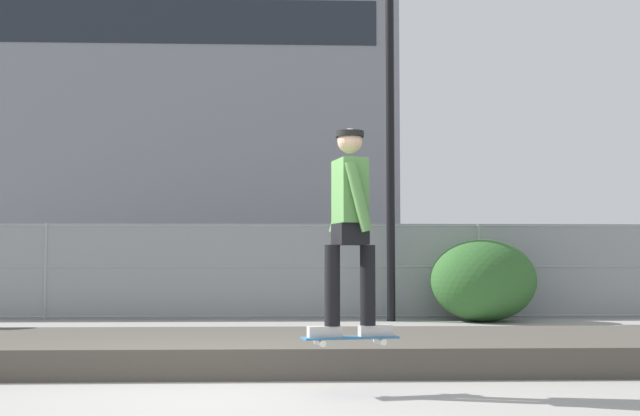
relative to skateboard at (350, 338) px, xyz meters
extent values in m
plane|color=gray|center=(-0.95, -0.15, -0.46)|extent=(120.00, 120.00, 0.00)
cube|color=#4C473F|center=(-0.95, 2.18, -0.32)|extent=(16.77, 2.78, 0.29)
cube|color=#2D608C|center=(0.00, 0.00, 0.00)|extent=(0.82, 0.36, 0.02)
cylinder|color=silver|center=(0.24, 0.14, -0.03)|extent=(0.06, 0.04, 0.05)
cylinder|color=silver|center=(0.27, -0.03, -0.03)|extent=(0.06, 0.04, 0.05)
cylinder|color=silver|center=(-0.27, 0.03, -0.03)|extent=(0.06, 0.04, 0.05)
cylinder|color=silver|center=(-0.24, -0.14, -0.03)|extent=(0.06, 0.04, 0.05)
cube|color=#99999E|center=(0.25, 0.05, -0.01)|extent=(0.08, 0.15, 0.01)
cube|color=#99999E|center=(-0.25, -0.05, -0.01)|extent=(0.08, 0.15, 0.01)
cube|color=#B2ADA8|center=(0.22, 0.05, 0.06)|extent=(0.29, 0.16, 0.09)
cube|color=#B2ADA8|center=(-0.22, -0.05, 0.06)|extent=(0.29, 0.16, 0.09)
cylinder|color=black|center=(0.15, 0.03, 0.44)|extent=(0.13, 0.13, 0.67)
cylinder|color=black|center=(-0.15, -0.03, 0.44)|extent=(0.13, 0.13, 0.67)
cube|color=black|center=(0.00, 0.00, 0.86)|extent=(0.31, 0.38, 0.18)
cube|color=#4C7F3F|center=(0.00, 0.00, 1.22)|extent=(0.29, 0.42, 0.54)
cylinder|color=#4C7F3F|center=(-0.05, 0.24, 1.16)|extent=(0.24, 0.14, 0.58)
cylinder|color=#4C7F3F|center=(0.05, -0.24, 1.16)|extent=(0.24, 0.14, 0.58)
sphere|color=tan|center=(0.00, 0.00, 1.65)|extent=(0.21, 0.21, 0.21)
cylinder|color=black|center=(0.00, 0.00, 1.71)|extent=(0.24, 0.24, 0.05)
cylinder|color=gray|center=(-5.14, 9.36, 0.46)|extent=(0.06, 0.06, 1.85)
cylinder|color=gray|center=(3.23, 9.36, 0.46)|extent=(0.06, 0.06, 1.85)
cylinder|color=gray|center=(-0.95, 9.36, 1.35)|extent=(25.13, 0.04, 0.04)
cylinder|color=gray|center=(-0.95, 9.36, 0.56)|extent=(25.13, 0.04, 0.04)
cylinder|color=gray|center=(-0.95, 9.36, -0.40)|extent=(25.13, 0.04, 0.04)
cube|color=gray|center=(-0.95, 9.36, 0.46)|extent=(25.13, 0.01, 1.85)
cylinder|color=black|center=(1.43, 8.74, 3.09)|extent=(0.16, 0.16, 7.11)
cube|color=#566B4C|center=(-3.43, 12.13, 0.21)|extent=(4.53, 2.13, 0.70)
cube|color=#23282D|center=(-3.63, 12.12, 0.88)|extent=(2.32, 1.76, 0.64)
cylinder|color=black|center=(-2.14, 13.09, -0.14)|extent=(0.66, 0.29, 0.64)
cylinder|color=black|center=(-2.01, 11.39, -0.14)|extent=(0.66, 0.29, 0.64)
cylinder|color=black|center=(-4.86, 12.88, -0.14)|extent=(0.66, 0.29, 0.64)
cylinder|color=black|center=(-4.73, 11.18, -0.14)|extent=(0.66, 0.29, 0.64)
cube|color=maroon|center=(1.82, 12.13, 0.21)|extent=(4.52, 2.11, 0.70)
cube|color=#23282D|center=(1.62, 12.14, 0.88)|extent=(2.31, 1.75, 0.64)
cylinder|color=black|center=(3.24, 12.89, -0.14)|extent=(0.66, 0.28, 0.64)
cylinder|color=black|center=(3.12, 11.18, -0.14)|extent=(0.66, 0.28, 0.64)
cylinder|color=black|center=(0.52, 13.08, -0.14)|extent=(0.66, 0.28, 0.64)
cylinder|color=black|center=(0.40, 11.37, -0.14)|extent=(0.66, 0.28, 0.64)
cylinder|color=black|center=(6.72, 12.77, -0.14)|extent=(0.66, 0.30, 0.64)
cylinder|color=black|center=(6.57, 11.06, -0.14)|extent=(0.66, 0.30, 0.64)
cube|color=slate|center=(-10.24, 45.29, 11.07)|extent=(31.84, 13.28, 23.07)
cube|color=#1E232B|center=(-10.24, 38.63, 13.84)|extent=(29.29, 0.04, 2.50)
ellipsoid|color=#2D5B28|center=(3.11, 8.49, 0.30)|extent=(1.97, 1.61, 1.52)
camera|label=1|loc=(-0.53, -7.04, 0.62)|focal=47.43mm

